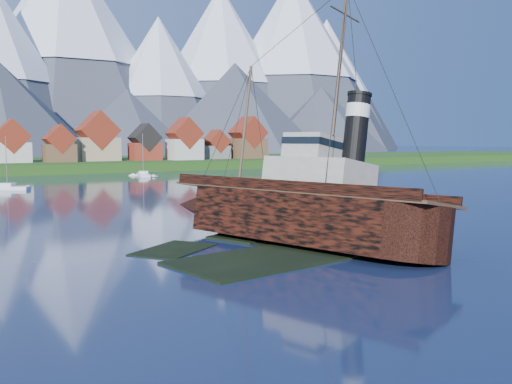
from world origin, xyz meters
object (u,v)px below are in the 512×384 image
sailboat_c (7,188)px  sailboat_e (143,175)px  tugboat_wreck (289,209)px  sailboat_d (319,186)px

sailboat_c → sailboat_e: 47.47m
tugboat_wreck → sailboat_d: size_ratio=2.92×
sailboat_c → sailboat_e: bearing=-20.8°
sailboat_e → tugboat_wreck: bearing=-88.8°
sailboat_d → sailboat_c: bearing=-156.3°
tugboat_wreck → sailboat_d: bearing=33.8°
sailboat_c → tugboat_wreck: bearing=-134.4°
sailboat_d → sailboat_e: size_ratio=0.92×
tugboat_wreck → sailboat_c: tugboat_wreck is taller
tugboat_wreck → sailboat_c: bearing=84.9°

